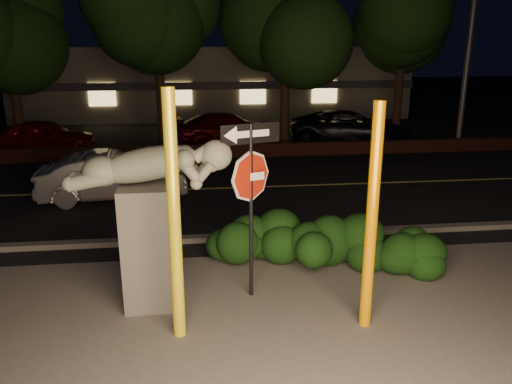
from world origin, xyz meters
TOP-DOWN VIEW (x-y plane):
  - ground at (0.00, 10.00)m, footprint 90.00×90.00m
  - patio at (0.00, -1.00)m, footprint 14.00×6.00m
  - road at (0.00, 7.00)m, footprint 80.00×8.00m
  - lane_marking at (0.00, 7.00)m, footprint 80.00×0.12m
  - curb at (0.00, 2.90)m, footprint 80.00×0.25m
  - brick_wall at (0.00, 11.30)m, footprint 40.00×0.35m
  - parking_lot at (0.00, 17.00)m, footprint 40.00×12.00m
  - building at (0.00, 24.99)m, footprint 22.00×10.20m
  - tree_far_a at (-8.00, 13.00)m, footprint 4.60×4.60m
  - tree_far_c at (2.50, 12.80)m, footprint 4.80×4.80m
  - tree_far_d at (7.50, 13.30)m, footprint 4.40×4.40m
  - yellow_pole_left at (-1.47, -0.78)m, footprint 0.18×0.18m
  - yellow_pole_right at (1.37, -0.84)m, footprint 0.17×0.17m
  - signpost at (-0.28, 0.30)m, footprint 0.97×0.35m
  - sculpture at (-1.91, 0.22)m, footprint 2.57×0.81m
  - hedge_center at (-0.19, 1.58)m, footprint 2.25×1.64m
  - hedge_right at (1.54, 1.20)m, footprint 1.91×1.15m
  - hedge_far_right at (2.78, 0.82)m, footprint 1.57×1.09m
  - silver_sedan at (-3.48, 6.33)m, footprint 4.16×1.93m
  - parked_car_red at (-7.17, 13.13)m, footprint 3.96×1.82m
  - parked_car_darkred at (0.25, 13.73)m, footprint 4.92×2.67m
  - parked_car_dark at (5.46, 13.38)m, footprint 5.50×3.48m

SIDE VIEW (x-z plane):
  - ground at x=0.00m, z-range 0.00..0.00m
  - road at x=0.00m, z-range 0.00..0.01m
  - parking_lot at x=0.00m, z-range 0.00..0.01m
  - patio at x=0.00m, z-range 0.00..0.02m
  - lane_marking at x=0.00m, z-range 0.02..0.02m
  - curb at x=0.00m, z-range 0.00..0.12m
  - brick_wall at x=0.00m, z-range 0.00..0.50m
  - hedge_far_right at x=2.78m, z-range 0.00..1.02m
  - hedge_center at x=-0.19m, z-range 0.00..1.06m
  - hedge_right at x=1.54m, z-range 0.00..1.20m
  - parked_car_red at x=-7.17m, z-range 0.00..1.32m
  - silver_sedan at x=-3.48m, z-range 0.00..1.32m
  - parked_car_darkred at x=0.25m, z-range 0.00..1.35m
  - parked_car_dark at x=5.46m, z-range 0.00..1.42m
  - sculpture at x=-1.91m, z-range 0.32..3.09m
  - yellow_pole_right at x=1.37m, z-range 0.00..3.47m
  - yellow_pole_left at x=-1.47m, z-range 0.00..3.67m
  - building at x=0.00m, z-range 0.00..4.00m
  - signpost at x=-0.28m, z-range 0.63..3.64m
  - tree_far_a at x=-8.00m, z-range 1.63..9.06m
  - tree_far_d at x=7.50m, z-range 1.71..9.13m
  - tree_far_c at x=2.50m, z-range 1.74..9.58m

